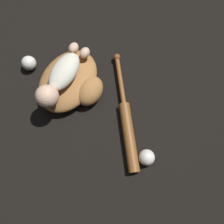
{
  "coord_description": "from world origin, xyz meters",
  "views": [
    {
      "loc": [
        0.24,
        0.4,
        1.01
      ],
      "look_at": [
        -0.02,
        0.23,
        0.07
      ],
      "focal_mm": 35.0,
      "sensor_mm": 36.0,
      "label": 1
    }
  ],
  "objects_px": {
    "baby_figure": "(60,78)",
    "baseball_bat": "(127,124)",
    "baseball_glove": "(72,82)",
    "baseball_spare": "(29,63)",
    "baseball": "(147,157)"
  },
  "relations": [
    {
      "from": "baseball",
      "to": "baseball_spare",
      "type": "distance_m",
      "value": 0.74
    },
    {
      "from": "baby_figure",
      "to": "baseball_bat",
      "type": "distance_m",
      "value": 0.37
    },
    {
      "from": "baseball_glove",
      "to": "baseball",
      "type": "xyz_separation_m",
      "value": [
        0.11,
        0.49,
        -0.02
      ]
    },
    {
      "from": "baseball_bat",
      "to": "baseball_spare",
      "type": "relative_size",
      "value": 6.52
    },
    {
      "from": "baby_figure",
      "to": "baseball_bat",
      "type": "bearing_deg",
      "value": 92.25
    },
    {
      "from": "baby_figure",
      "to": "baseball_spare",
      "type": "bearing_deg",
      "value": -92.95
    },
    {
      "from": "baseball_bat",
      "to": "baby_figure",
      "type": "bearing_deg",
      "value": -87.75
    },
    {
      "from": "baby_figure",
      "to": "baseball_bat",
      "type": "height_order",
      "value": "baby_figure"
    },
    {
      "from": "baby_figure",
      "to": "baseball",
      "type": "distance_m",
      "value": 0.52
    },
    {
      "from": "baseball_glove",
      "to": "baby_figure",
      "type": "relative_size",
      "value": 1.05
    },
    {
      "from": "baby_figure",
      "to": "baseball_spare",
      "type": "distance_m",
      "value": 0.26
    },
    {
      "from": "baseball_glove",
      "to": "baseball_bat",
      "type": "relative_size",
      "value": 0.78
    },
    {
      "from": "baseball_glove",
      "to": "baby_figure",
      "type": "distance_m",
      "value": 0.1
    },
    {
      "from": "baseball_bat",
      "to": "baseball",
      "type": "distance_m",
      "value": 0.18
    },
    {
      "from": "baseball",
      "to": "baseball_glove",
      "type": "bearing_deg",
      "value": -102.81
    }
  ]
}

